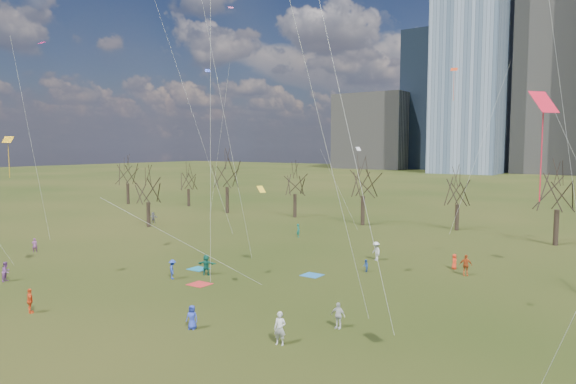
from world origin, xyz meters
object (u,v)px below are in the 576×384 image
Objects in this scene: blanket_navy at (312,275)px; blanket_crimson at (200,284)px; person_4 at (30,301)px; person_0 at (192,317)px; person_1 at (280,328)px; blanket_teal at (198,269)px.

blanket_crimson is (-5.75, -7.50, 0.00)m from blanket_navy.
person_4 is at bearing -117.51° from blanket_navy.
person_0 is at bearing -137.17° from person_4.
person_0 is at bearing -86.27° from blanket_navy.
blanket_navy is 21.28m from person_4.
person_0 is at bearing 174.83° from person_1.
person_0 is 0.88× the size of person_4.
person_4 reaches higher than blanket_crimson.
blanket_teal is at bearing -68.74° from person_4.
person_4 is at bearing -91.38° from blanket_teal.
blanket_teal is 10.24m from blanket_navy.
blanket_navy is at bearing 52.54° from blanket_crimson.
person_4 is at bearing 178.67° from person_0.
blanket_navy is 9.45m from blanket_crimson.
person_4 is at bearing -109.74° from blanket_crimson.
blanket_navy is 14.94m from person_0.
blanket_teal and blanket_navy have the same top height.
blanket_teal is 1.00× the size of blanket_navy.
blanket_crimson is 10.01m from person_0.
person_4 is (-10.79, -3.97, 0.10)m from person_0.
blanket_teal is at bearing -157.60° from blanket_navy.
person_1 reaches higher than blanket_teal.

